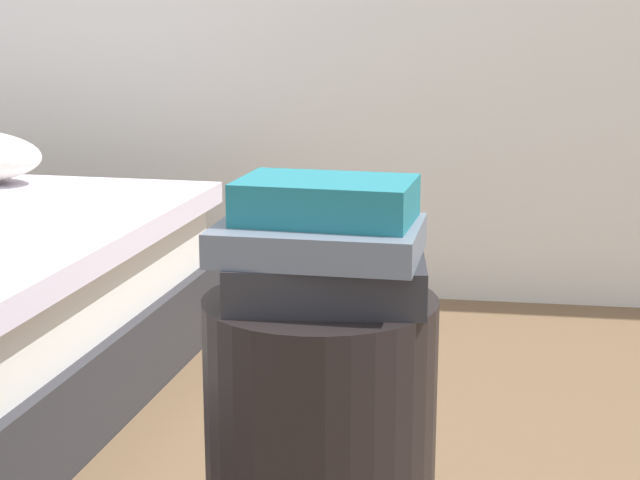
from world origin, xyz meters
The scene contains 3 objects.
book_charcoal centered at (0.01, 0.00, 0.60)m, with size 0.26×0.20×0.06m, color #28282D.
book_slate centered at (0.00, -0.01, 0.65)m, with size 0.27×0.20×0.05m, color slate.
book_teal centered at (0.01, 0.01, 0.71)m, with size 0.23×0.15×0.06m, color #1E727F.
Camera 1 is at (0.21, -1.31, 0.96)m, focal length 56.19 mm.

